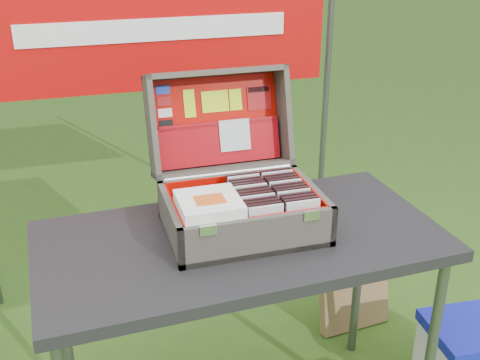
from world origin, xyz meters
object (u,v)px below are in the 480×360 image
object	(u,v)px
table	(241,337)
cardboard_box	(354,292)
suitcase	(238,160)
cooler	(473,359)

from	to	relation	value
table	cardboard_box	bearing A→B (deg)	30.05
suitcase	cooler	bearing A→B (deg)	-11.78
suitcase	cardboard_box	bearing A→B (deg)	27.55
table	cooler	distance (m)	0.96
suitcase	table	bearing A→B (deg)	-101.28
table	cooler	bearing A→B (deg)	-8.78
table	cooler	world-z (taller)	table
cardboard_box	cooler	bearing A→B (deg)	-69.96
table	cardboard_box	size ratio (longest dim) A/B	3.70
table	suitcase	bearing A→B (deg)	76.21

